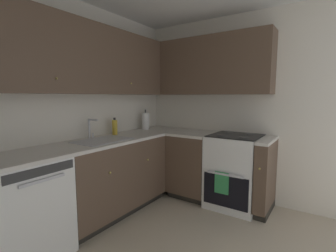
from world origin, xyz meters
TOP-DOWN VIEW (x-y plane):
  - wall_back at (0.00, 1.56)m, footprint 3.53×0.05m
  - wall_right at (1.74, 0.00)m, footprint 0.05×3.16m
  - dishwasher at (-0.59, 1.23)m, footprint 0.60×0.63m
  - lower_cabinets_back at (0.41, 1.23)m, footprint 1.40×0.62m
  - countertop_back at (0.41, 1.23)m, footprint 2.60×0.60m
  - lower_cabinets_right at (1.42, 0.45)m, footprint 0.62×1.32m
  - countertop_right at (1.41, 0.45)m, footprint 0.60×1.32m
  - oven_range at (1.43, 0.06)m, footprint 0.68×0.62m
  - upper_cabinets_back at (0.25, 1.37)m, footprint 2.28×0.34m
  - upper_cabinets_right at (1.55, 0.60)m, footprint 0.32×1.86m
  - sink at (0.27, 1.20)m, footprint 0.61×0.40m
  - faucet at (0.27, 1.41)m, footprint 0.07×0.16m
  - soap_bottle at (0.65, 1.41)m, footprint 0.07×0.07m
  - paper_towel_roll at (1.26, 1.39)m, footprint 0.11×0.11m

SIDE VIEW (x-z plane):
  - dishwasher at x=-0.59m, z-range 0.00..0.88m
  - lower_cabinets_right at x=1.42m, z-range 0.00..0.88m
  - lower_cabinets_back at x=0.41m, z-range 0.00..0.88m
  - oven_range at x=1.43m, z-range -0.07..1.00m
  - sink at x=0.27m, z-range 0.82..0.92m
  - countertop_back at x=0.41m, z-range 0.88..0.91m
  - countertop_right at x=1.41m, z-range 0.88..0.91m
  - soap_bottle at x=0.65m, z-range 0.90..1.12m
  - paper_towel_roll at x=1.26m, z-range 0.88..1.20m
  - faucet at x=0.27m, z-range 0.94..1.17m
  - wall_back at x=0.00m, z-range 0.00..2.49m
  - wall_right at x=1.74m, z-range 0.00..2.49m
  - upper_cabinets_back at x=0.25m, z-range 1.44..2.20m
  - upper_cabinets_right at x=1.55m, z-range 1.44..2.20m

